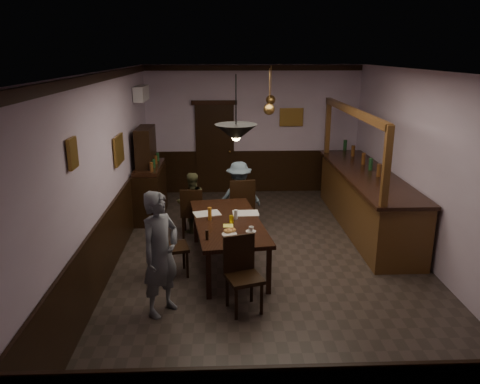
{
  "coord_description": "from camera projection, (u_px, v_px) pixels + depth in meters",
  "views": [
    {
      "loc": [
        -0.75,
        -6.95,
        3.27
      ],
      "look_at": [
        -0.46,
        0.1,
        1.15
      ],
      "focal_mm": 35.0,
      "sensor_mm": 36.0,
      "label": 1
    }
  ],
  "objects": [
    {
      "name": "room",
      "position": [
        270.0,
        172.0,
        7.19
      ],
      "size": [
        5.01,
        8.01,
        3.01
      ],
      "color": "#2D2621",
      "rests_on": "ground"
    },
    {
      "name": "dining_table",
      "position": [
        228.0,
        224.0,
        7.3
      ],
      "size": [
        1.29,
        2.31,
        0.75
      ],
      "rotation": [
        0.0,
        0.0,
        0.14
      ],
      "color": "black",
      "rests_on": "ground"
    },
    {
      "name": "chair_far_left",
      "position": [
        192.0,
        211.0,
        8.47
      ],
      "size": [
        0.41,
        0.41,
        0.93
      ],
      "rotation": [
        0.0,
        0.0,
        3.12
      ],
      "color": "black",
      "rests_on": "ground"
    },
    {
      "name": "chair_far_right",
      "position": [
        242.0,
        204.0,
        8.59
      ],
      "size": [
        0.51,
        0.51,
        1.07
      ],
      "rotation": [
        0.0,
        0.0,
        3.25
      ],
      "color": "black",
      "rests_on": "ground"
    },
    {
      "name": "chair_near",
      "position": [
        242.0,
        270.0,
        6.09
      ],
      "size": [
        0.54,
        0.54,
        0.99
      ],
      "rotation": [
        0.0,
        0.0,
        0.32
      ],
      "color": "black",
      "rests_on": "ground"
    },
    {
      "name": "chair_side",
      "position": [
        169.0,
        243.0,
        7.0
      ],
      "size": [
        0.5,
        0.5,
        0.95
      ],
      "rotation": [
        0.0,
        0.0,
        1.8
      ],
      "color": "black",
      "rests_on": "ground"
    },
    {
      "name": "person_standing",
      "position": [
        160.0,
        254.0,
        5.91
      ],
      "size": [
        0.67,
        0.72,
        1.64
      ],
      "primitive_type": "imported",
      "rotation": [
        0.0,
        0.0,
        0.93
      ],
      "color": "slate",
      "rests_on": "ground"
    },
    {
      "name": "person_seated_left",
      "position": [
        192.0,
        202.0,
        8.72
      ],
      "size": [
        0.67,
        0.6,
        1.14
      ],
      "primitive_type": "imported",
      "rotation": [
        0.0,
        0.0,
        3.49
      ],
      "color": "brown",
      "rests_on": "ground"
    },
    {
      "name": "person_seated_right",
      "position": [
        239.0,
        196.0,
        8.84
      ],
      "size": [
        0.93,
        0.66,
        1.31
      ],
      "primitive_type": "imported",
      "rotation": [
        0.0,
        0.0,
        3.36
      ],
      "color": "slate",
      "rests_on": "ground"
    },
    {
      "name": "newspaper_left",
      "position": [
        207.0,
        214.0,
        7.58
      ],
      "size": [
        0.49,
        0.4,
        0.01
      ],
      "primitive_type": "cube",
      "rotation": [
        0.0,
        0.0,
        0.27
      ],
      "color": "silver",
      "rests_on": "dining_table"
    },
    {
      "name": "newspaper_right",
      "position": [
        246.0,
        213.0,
        7.6
      ],
      "size": [
        0.43,
        0.31,
        0.01
      ],
      "primitive_type": "cube",
      "rotation": [
        0.0,
        0.0,
        0.03
      ],
      "color": "silver",
      "rests_on": "dining_table"
    },
    {
      "name": "napkin",
      "position": [
        228.0,
        226.0,
        7.06
      ],
      "size": [
        0.17,
        0.17,
        0.0
      ],
      "primitive_type": "cube",
      "rotation": [
        0.0,
        0.0,
        0.14
      ],
      "color": "#EEEA57",
      "rests_on": "dining_table"
    },
    {
      "name": "saucer",
      "position": [
        251.0,
        231.0,
        6.82
      ],
      "size": [
        0.15,
        0.15,
        0.01
      ],
      "primitive_type": "cylinder",
      "color": "white",
      "rests_on": "dining_table"
    },
    {
      "name": "coffee_cup",
      "position": [
        251.0,
        229.0,
        6.79
      ],
      "size": [
        0.09,
        0.09,
        0.07
      ],
      "primitive_type": "imported",
      "rotation": [
        0.0,
        0.0,
        0.14
      ],
      "color": "white",
      "rests_on": "saucer"
    },
    {
      "name": "pastry_plate",
      "position": [
        229.0,
        234.0,
        6.71
      ],
      "size": [
        0.22,
        0.22,
        0.01
      ],
      "primitive_type": "cylinder",
      "color": "white",
      "rests_on": "dining_table"
    },
    {
      "name": "pastry_ring_a",
      "position": [
        228.0,
        231.0,
        6.76
      ],
      "size": [
        0.13,
        0.13,
        0.04
      ],
      "primitive_type": "torus",
      "color": "#C68C47",
      "rests_on": "pastry_plate"
    },
    {
      "name": "pastry_ring_b",
      "position": [
        232.0,
        230.0,
        6.8
      ],
      "size": [
        0.13,
        0.13,
        0.04
      ],
      "primitive_type": "torus",
      "color": "#C68C47",
      "rests_on": "pastry_plate"
    },
    {
      "name": "soda_can",
      "position": [
        231.0,
        219.0,
        7.15
      ],
      "size": [
        0.07,
        0.07,
        0.12
      ],
      "primitive_type": "cylinder",
      "color": "yellow",
      "rests_on": "dining_table"
    },
    {
      "name": "beer_glass",
      "position": [
        210.0,
        214.0,
        7.28
      ],
      "size": [
        0.06,
        0.06,
        0.2
      ],
      "primitive_type": "cylinder",
      "color": "#BF721E",
      "rests_on": "dining_table"
    },
    {
      "name": "water_glass",
      "position": [
        236.0,
        214.0,
        7.32
      ],
      "size": [
        0.06,
        0.06,
        0.15
      ],
      "primitive_type": "cylinder",
      "color": "silver",
      "rests_on": "dining_table"
    },
    {
      "name": "pepper_mill",
      "position": [
        207.0,
        235.0,
        6.52
      ],
      "size": [
        0.04,
        0.04,
        0.14
      ],
      "primitive_type": "cylinder",
      "color": "black",
      "rests_on": "dining_table"
    },
    {
      "name": "sideboard",
      "position": [
        150.0,
        182.0,
        9.47
      ],
      "size": [
        0.5,
        1.4,
        1.85
      ],
      "color": "black",
      "rests_on": "ground"
    },
    {
      "name": "bar_counter",
      "position": [
        366.0,
        199.0,
        8.91
      ],
      "size": [
        0.95,
        4.11,
        2.3
      ],
      "color": "#4F2E15",
      "rests_on": "ground"
    },
    {
      "name": "door_back",
      "position": [
        215.0,
        149.0,
        11.06
      ],
      "size": [
        0.9,
        0.06,
        2.1
      ],
      "primitive_type": "cube",
      "color": "black",
      "rests_on": "ground"
    },
    {
      "name": "ac_unit",
      "position": [
        141.0,
        93.0,
        9.6
      ],
      "size": [
        0.2,
        0.85,
        0.3
      ],
      "color": "white",
      "rests_on": "ground"
    },
    {
      "name": "picture_left_small",
      "position": [
        73.0,
        153.0,
        5.38
      ],
      "size": [
        0.04,
        0.28,
        0.36
      ],
      "color": "olive",
      "rests_on": "ground"
    },
    {
      "name": "picture_left_large",
      "position": [
        119.0,
        150.0,
        7.8
      ],
      "size": [
        0.04,
        0.62,
        0.48
      ],
      "color": "olive",
      "rests_on": "ground"
    },
    {
      "name": "picture_back",
      "position": [
        291.0,
        117.0,
        10.93
      ],
      "size": [
        0.55,
        0.04,
        0.42
      ],
      "color": "olive",
      "rests_on": "ground"
    },
    {
      "name": "pendant_iron",
      "position": [
        236.0,
        133.0,
        6.09
      ],
      "size": [
        0.56,
        0.56,
        0.85
      ],
      "color": "black",
      "rests_on": "ground"
    },
    {
      "name": "pendant_brass_mid",
      "position": [
        269.0,
        109.0,
        8.21
      ],
      "size": [
        0.2,
        0.2,
        0.81
      ],
      "color": "#BF8C3F",
      "rests_on": "ground"
    },
    {
      "name": "pendant_brass_far",
      "position": [
        271.0,
        100.0,
        9.81
      ],
      "size": [
        0.2,
        0.2,
        0.81
      ],
      "color": "#BF8C3F",
      "rests_on": "ground"
    }
  ]
}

